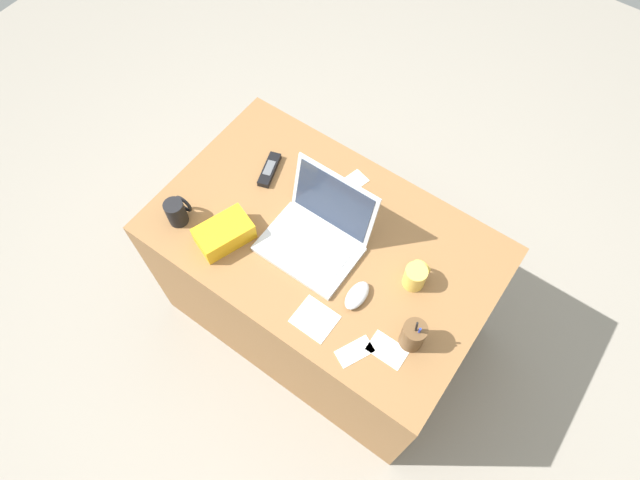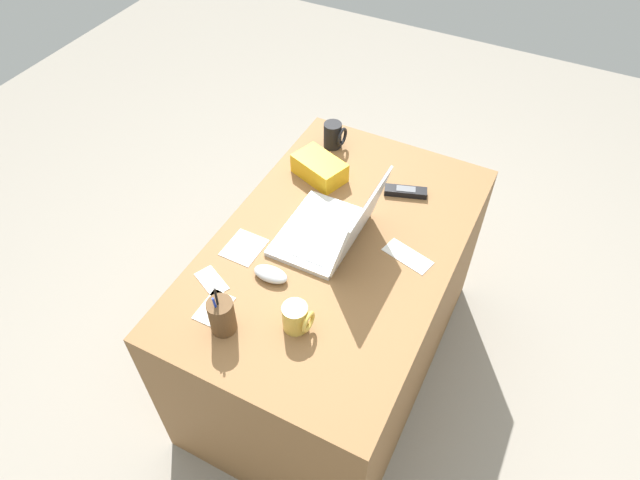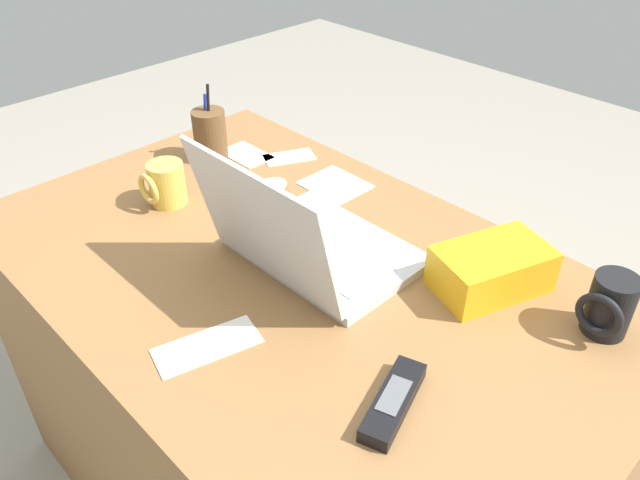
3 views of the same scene
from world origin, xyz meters
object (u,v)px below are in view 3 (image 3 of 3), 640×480
coffee_mug_white (165,184)px  coffee_mug_tall (609,306)px  laptop (306,243)px  snack_bag (491,269)px  cordless_phone (393,401)px  computer_mouse (265,190)px  pen_holder (210,135)px

coffee_mug_white → coffee_mug_tall: 0.87m
laptop → snack_bag: (-0.27, -0.19, -0.01)m
coffee_mug_tall → cordless_phone: coffee_mug_tall is taller
snack_bag → computer_mouse: bearing=9.5°
coffee_mug_white → pen_holder: size_ratio=0.50×
snack_bag → coffee_mug_white: bearing=21.3°
cordless_phone → snack_bag: snack_bag is taller
coffee_mug_white → pen_holder: bearing=-62.0°
coffee_mug_white → snack_bag: (-0.63, -0.25, -0.01)m
laptop → snack_bag: size_ratio=1.73×
coffee_mug_tall → snack_bag: coffee_mug_tall is taller
laptop → coffee_mug_white: bearing=9.5°
cordless_phone → pen_holder: (0.79, -0.27, 0.05)m
cordless_phone → snack_bag: bearing=-80.3°
coffee_mug_white → cordless_phone: 0.69m
coffee_mug_tall → cordless_phone: (0.13, 0.36, -0.04)m
coffee_mug_white → cordless_phone: coffee_mug_white is taller
coffee_mug_tall → snack_bag: 0.19m
computer_mouse → coffee_mug_tall: bearing=-171.3°
pen_holder → snack_bag: 0.74m
computer_mouse → pen_holder: (0.23, -0.03, 0.04)m
coffee_mug_white → cordless_phone: (-0.69, 0.08, -0.03)m
coffee_mug_white → cordless_phone: size_ratio=0.57×
computer_mouse → coffee_mug_white: coffee_mug_white is taller
computer_mouse → coffee_mug_white: size_ratio=1.27×
computer_mouse → laptop: bearing=156.0°
cordless_phone → laptop: bearing=-23.2°
coffee_mug_tall → snack_bag: size_ratio=0.54×
coffee_mug_white → coffee_mug_tall: coffee_mug_tall is taller
laptop → pen_holder: (0.46, -0.13, 0.01)m
coffee_mug_white → laptop: bearing=-170.5°
coffee_mug_white → pen_holder: (0.10, -0.19, 0.01)m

